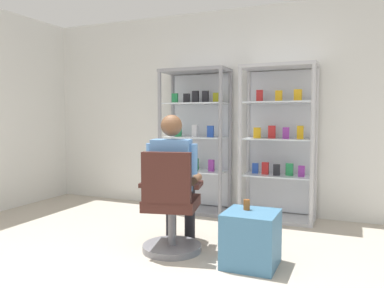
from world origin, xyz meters
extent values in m
cube|color=silver|center=(0.00, 3.00, 1.35)|extent=(6.00, 0.10, 2.70)
cylinder|color=gray|center=(-0.98, 2.50, 0.95)|extent=(0.05, 0.05, 1.90)
cylinder|color=gray|center=(-0.13, 2.50, 0.95)|extent=(0.05, 0.05, 1.90)
cylinder|color=gray|center=(-0.98, 2.90, 0.95)|extent=(0.05, 0.05, 1.90)
cylinder|color=gray|center=(-0.13, 2.90, 0.95)|extent=(0.05, 0.05, 1.90)
cube|color=gray|center=(-0.55, 2.70, 1.88)|extent=(0.90, 0.45, 0.04)
cube|color=gray|center=(-0.55, 2.70, 0.02)|extent=(0.90, 0.45, 0.04)
cube|color=silver|center=(-0.55, 2.92, 0.95)|extent=(0.84, 0.02, 1.80)
cube|color=silver|center=(-0.55, 2.70, 0.55)|extent=(0.82, 0.39, 0.02)
cube|color=purple|center=(-0.79, 2.68, 0.62)|extent=(0.08, 0.04, 0.13)
cube|color=#268C4C|center=(-0.55, 2.74, 0.63)|extent=(0.07, 0.05, 0.15)
cube|color=purple|center=(-0.31, 2.68, 0.63)|extent=(0.08, 0.05, 0.15)
cube|color=silver|center=(-0.55, 2.70, 1.00)|extent=(0.82, 0.39, 0.02)
cube|color=#268C4C|center=(-0.79, 2.68, 1.09)|extent=(0.09, 0.03, 0.16)
cube|color=silver|center=(-0.55, 2.69, 1.09)|extent=(0.08, 0.05, 0.16)
cube|color=#264CB2|center=(-0.32, 2.67, 1.08)|extent=(0.09, 0.04, 0.15)
cube|color=silver|center=(-0.55, 2.70, 1.45)|extent=(0.82, 0.39, 0.02)
cube|color=#268C4C|center=(-0.83, 2.68, 1.52)|extent=(0.08, 0.04, 0.13)
cube|color=black|center=(-0.69, 2.74, 1.52)|extent=(0.09, 0.04, 0.13)
cube|color=black|center=(-0.54, 2.70, 1.54)|extent=(0.08, 0.05, 0.16)
cube|color=black|center=(-0.41, 2.72, 1.54)|extent=(0.08, 0.04, 0.15)
cube|color=#999919|center=(-0.26, 2.74, 1.52)|extent=(0.08, 0.06, 0.13)
cylinder|color=#B7B7BC|center=(0.13, 2.50, 0.95)|extent=(0.05, 0.05, 1.90)
cylinder|color=#B7B7BC|center=(0.98, 2.50, 0.95)|extent=(0.05, 0.05, 1.90)
cylinder|color=#B7B7BC|center=(0.13, 2.90, 0.95)|extent=(0.05, 0.05, 1.90)
cylinder|color=#B7B7BC|center=(0.98, 2.90, 0.95)|extent=(0.05, 0.05, 1.90)
cube|color=#B7B7BC|center=(0.55, 2.70, 1.88)|extent=(0.90, 0.45, 0.04)
cube|color=#B7B7BC|center=(0.55, 2.70, 0.02)|extent=(0.90, 0.45, 0.04)
cube|color=silver|center=(0.55, 2.92, 0.95)|extent=(0.84, 0.02, 1.80)
cube|color=silver|center=(0.55, 2.70, 0.55)|extent=(0.82, 0.39, 0.02)
cube|color=#264CB2|center=(0.26, 2.73, 0.62)|extent=(0.08, 0.04, 0.13)
cube|color=red|center=(0.40, 2.69, 0.63)|extent=(0.09, 0.04, 0.15)
cube|color=black|center=(0.55, 2.65, 0.63)|extent=(0.09, 0.04, 0.14)
cube|color=#268C4C|center=(0.69, 2.70, 0.63)|extent=(0.09, 0.05, 0.15)
cube|color=purple|center=(0.84, 2.67, 0.62)|extent=(0.08, 0.05, 0.13)
cube|color=silver|center=(0.55, 2.70, 1.00)|extent=(0.82, 0.39, 0.02)
cube|color=gold|center=(0.28, 2.73, 1.07)|extent=(0.09, 0.04, 0.13)
cube|color=red|center=(0.46, 2.75, 1.09)|extent=(0.09, 0.05, 0.16)
cube|color=purple|center=(0.65, 2.68, 1.08)|extent=(0.08, 0.05, 0.14)
cube|color=gold|center=(0.81, 2.71, 1.09)|extent=(0.08, 0.04, 0.16)
cube|color=silver|center=(0.55, 2.70, 1.45)|extent=(0.82, 0.39, 0.02)
cube|color=red|center=(0.31, 2.73, 1.53)|extent=(0.08, 0.05, 0.15)
cube|color=gold|center=(0.55, 2.69, 1.52)|extent=(0.08, 0.05, 0.13)
cube|color=gold|center=(0.78, 2.67, 1.53)|extent=(0.09, 0.05, 0.14)
cylinder|color=slate|center=(-0.16, 1.19, 0.03)|extent=(0.56, 0.56, 0.06)
cylinder|color=slate|center=(-0.16, 1.19, 0.24)|extent=(0.07, 0.07, 0.41)
cube|color=#3F1E19|center=(-0.16, 1.19, 0.46)|extent=(0.58, 0.58, 0.10)
cube|color=#3F1E19|center=(-0.11, 0.99, 0.73)|extent=(0.45, 0.18, 0.45)
cube|color=#3F1E19|center=(0.09, 1.25, 0.64)|extent=(0.11, 0.30, 0.04)
cube|color=#3F1E19|center=(-0.41, 1.13, 0.64)|extent=(0.11, 0.30, 0.04)
cylinder|color=black|center=(-0.11, 1.41, 0.56)|extent=(0.23, 0.42, 0.14)
cylinder|color=black|center=(-0.15, 1.60, 0.28)|extent=(0.11, 0.11, 0.56)
cylinder|color=black|center=(-0.30, 1.36, 0.56)|extent=(0.23, 0.42, 0.14)
cylinder|color=black|center=(-0.35, 1.56, 0.28)|extent=(0.11, 0.11, 0.56)
cube|color=#598CCC|center=(-0.16, 1.19, 0.81)|extent=(0.40, 0.30, 0.50)
sphere|color=brown|center=(-0.16, 1.19, 1.19)|extent=(0.20, 0.20, 0.20)
cylinder|color=#598CCC|center=(0.03, 1.24, 0.88)|extent=(0.09, 0.09, 0.28)
cylinder|color=brown|center=(-0.01, 1.41, 0.66)|extent=(0.15, 0.31, 0.08)
cylinder|color=#598CCC|center=(-0.35, 1.15, 0.88)|extent=(0.09, 0.09, 0.28)
cylinder|color=brown|center=(-0.40, 1.32, 0.66)|extent=(0.15, 0.31, 0.08)
cube|color=teal|center=(0.62, 1.13, 0.23)|extent=(0.44, 0.45, 0.46)
cylinder|color=brown|center=(0.56, 1.19, 0.51)|extent=(0.06, 0.06, 0.09)
camera|label=1|loc=(1.40, -2.01, 1.26)|focal=35.84mm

